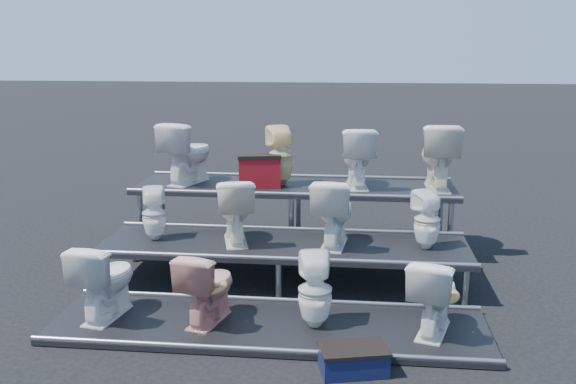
# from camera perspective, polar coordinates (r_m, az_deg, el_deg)

# --- Properties ---
(ground) EXTENTS (80.00, 80.00, 0.00)m
(ground) POSITION_cam_1_polar(r_m,az_deg,el_deg) (7.53, -0.37, -7.92)
(ground) COLOR black
(ground) RESTS_ON ground
(tier_front) EXTENTS (4.20, 1.20, 0.06)m
(tier_front) POSITION_cam_1_polar(r_m,az_deg,el_deg) (6.33, -1.77, -11.84)
(tier_front) COLOR black
(tier_front) RESTS_ON ground
(tier_mid) EXTENTS (4.20, 1.20, 0.46)m
(tier_mid) POSITION_cam_1_polar(r_m,az_deg,el_deg) (7.45, -0.38, -6.27)
(tier_mid) COLOR black
(tier_mid) RESTS_ON ground
(tier_back) EXTENTS (4.20, 1.20, 0.86)m
(tier_back) POSITION_cam_1_polar(r_m,az_deg,el_deg) (8.63, 0.63, -2.18)
(tier_back) COLOR black
(tier_back) RESTS_ON ground
(toilet_0) EXTENTS (0.55, 0.82, 0.77)m
(toilet_0) POSITION_cam_1_polar(r_m,az_deg,el_deg) (6.58, -15.95, -7.47)
(toilet_0) COLOR white
(toilet_0) RESTS_ON tier_front
(toilet_1) EXTENTS (0.57, 0.78, 0.72)m
(toilet_1) POSITION_cam_1_polar(r_m,az_deg,el_deg) (6.28, -7.15, -8.29)
(toilet_1) COLOR #DD9888
(toilet_1) RESTS_ON tier_front
(toilet_2) EXTENTS (0.37, 0.37, 0.72)m
(toilet_2) POSITION_cam_1_polar(r_m,az_deg,el_deg) (6.13, 2.42, -8.72)
(toilet_2) COLOR white
(toilet_2) RESTS_ON tier_front
(toilet_3) EXTENTS (0.60, 0.81, 0.74)m
(toilet_3) POSITION_cam_1_polar(r_m,az_deg,el_deg) (6.16, 12.84, -8.85)
(toilet_3) COLOR white
(toilet_3) RESTS_ON tier_front
(toilet_4) EXTENTS (0.35, 0.35, 0.62)m
(toilet_4) POSITION_cam_1_polar(r_m,az_deg,el_deg) (7.61, -11.81, -1.89)
(toilet_4) COLOR white
(toilet_4) RESTS_ON tier_mid
(toilet_5) EXTENTS (0.60, 0.83, 0.76)m
(toilet_5) POSITION_cam_1_polar(r_m,az_deg,el_deg) (7.36, -4.77, -1.60)
(toilet_5) COLOR white
(toilet_5) RESTS_ON tier_mid
(toilet_6) EXTENTS (0.51, 0.81, 0.78)m
(toilet_6) POSITION_cam_1_polar(r_m,az_deg,el_deg) (7.23, 4.07, -1.75)
(toilet_6) COLOR white
(toilet_6) RESTS_ON tier_mid
(toilet_7) EXTENTS (0.39, 0.39, 0.65)m
(toilet_7) POSITION_cam_1_polar(r_m,az_deg,el_deg) (7.28, 12.26, -2.45)
(toilet_7) COLOR white
(toilet_7) RESTS_ON tier_mid
(toilet_8) EXTENTS (0.71, 0.92, 0.83)m
(toilet_8) POSITION_cam_1_polar(r_m,az_deg,el_deg) (8.71, -8.92, 3.50)
(toilet_8) COLOR white
(toilet_8) RESTS_ON tier_back
(toilet_9) EXTENTS (0.46, 0.46, 0.79)m
(toilet_9) POSITION_cam_1_polar(r_m,az_deg,el_deg) (8.47, -0.70, 3.24)
(toilet_9) COLOR beige
(toilet_9) RESTS_ON tier_back
(toilet_10) EXTENTS (0.52, 0.82, 0.79)m
(toilet_10) POSITION_cam_1_polar(r_m,az_deg,el_deg) (8.41, 6.16, 3.11)
(toilet_10) COLOR white
(toilet_10) RESTS_ON tier_back
(toilet_11) EXTENTS (0.49, 0.85, 0.86)m
(toilet_11) POSITION_cam_1_polar(r_m,az_deg,el_deg) (8.46, 13.20, 3.14)
(toilet_11) COLOR white
(toilet_11) RESTS_ON tier_back
(red_crate) EXTENTS (0.61, 0.52, 0.39)m
(red_crate) POSITION_cam_1_polar(r_m,az_deg,el_deg) (8.45, -2.58, 1.83)
(red_crate) COLOR maroon
(red_crate) RESTS_ON tier_back
(step_stool) EXTENTS (0.61, 0.45, 0.20)m
(step_stool) POSITION_cam_1_polar(r_m,az_deg,el_deg) (5.58, 5.83, -14.74)
(step_stool) COLOR #0E1435
(step_stool) RESTS_ON ground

